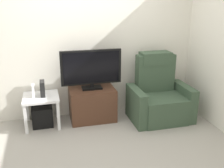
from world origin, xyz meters
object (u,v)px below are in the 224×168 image
Objects in this scene: recliner_armchair at (159,97)px; subwoofer_box at (43,116)px; television at (91,69)px; tv_stand at (92,104)px; side_table at (41,101)px; book_upright at (33,91)px; game_console at (42,89)px.

recliner_armchair is 1.91m from subwoofer_box.
recliner_armchair is at bearing -11.91° from television.
side_table is at bearing -179.30° from tv_stand.
television is 4.81× the size of book_upright.
tv_stand is 1.35× the size of side_table.
subwoofer_box is at bearing -177.95° from television.
television is at bearing 1.40° from game_console.
recliner_armchair is 1.88m from game_console.
game_console is at bearing 15.95° from side_table.
book_upright is at bearing 179.14° from recliner_armchair.
subwoofer_box is (-0.00, 0.00, -0.25)m from side_table.
television reaches higher than subwoofer_box.
recliner_armchair reaches higher than side_table.
side_table is 2.30× the size of game_console.
television is 3.06× the size of subwoofer_box.
television is 1.79× the size of side_table.
tv_stand is at bearing 0.70° from side_table.
television reaches higher than book_upright.
tv_stand is at bearing 1.89° from book_upright.
side_table is 2.68× the size of book_upright.
game_console is (0.03, 0.01, 0.20)m from side_table.
game_console is (-0.77, -0.02, -0.26)m from television.
subwoofer_box is 0.44m from book_upright.
side_table is (-1.89, 0.20, 0.04)m from recliner_armchair.
game_console is (0.04, 0.01, 0.45)m from subwoofer_box.
tv_stand is 0.84m from game_console.
tv_stand is 1.11m from recliner_armchair.
side_table is (-0.81, -0.01, 0.14)m from tv_stand.
recliner_armchair is at bearing -6.45° from game_console.
recliner_armchair is 1.90m from side_table.
side_table is 0.21m from book_upright.
recliner_armchair is 4.59× the size of game_console.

